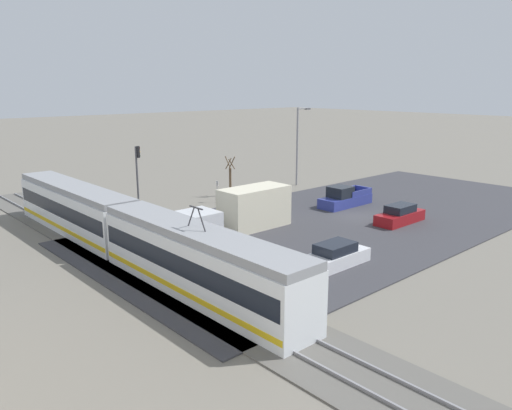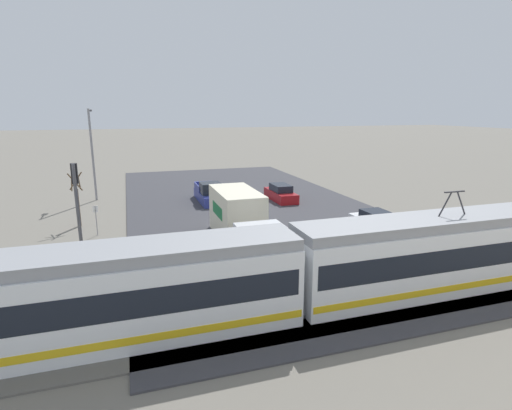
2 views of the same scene
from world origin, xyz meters
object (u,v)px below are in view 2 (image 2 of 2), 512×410
(pickup_truck, at_px, (209,194))
(sedan_car_1, at_px, (281,193))
(box_truck, at_px, (242,220))
(street_tree, at_px, (78,202))
(traffic_light_pole, at_px, (78,209))
(light_rail_tram, at_px, (295,272))
(street_lamp_near_crossing, at_px, (92,148))
(no_parking_sign, at_px, (96,217))
(sedan_car_0, at_px, (378,223))

(pickup_truck, relative_size, sedan_car_1, 1.18)
(box_truck, height_order, street_tree, street_tree)
(pickup_truck, xyz_separation_m, sedan_car_1, (-6.55, 1.31, -0.10))
(pickup_truck, distance_m, traffic_light_pole, 18.41)
(street_tree, bearing_deg, pickup_truck, -156.13)
(box_truck, bearing_deg, pickup_truck, -91.38)
(light_rail_tram, height_order, street_tree, light_rail_tram)
(light_rail_tram, xyz_separation_m, street_lamp_near_crossing, (9.35, -25.85, 3.07))
(box_truck, xyz_separation_m, pickup_truck, (-0.29, -12.04, -0.73))
(sedan_car_1, height_order, street_tree, street_tree)
(traffic_light_pole, relative_size, no_parking_sign, 2.90)
(sedan_car_0, bearing_deg, traffic_light_pole, -171.49)
(box_truck, relative_size, street_lamp_near_crossing, 1.10)
(street_tree, bearing_deg, no_parking_sign, 116.85)
(street_tree, bearing_deg, box_truck, 144.65)
(light_rail_tram, xyz_separation_m, pickup_truck, (-0.66, -21.40, -1.00))
(box_truck, xyz_separation_m, sedan_car_0, (-9.59, 0.76, -0.86))
(sedan_car_1, xyz_separation_m, street_tree, (17.18, 3.39, 1.12))
(pickup_truck, relative_size, street_lamp_near_crossing, 0.66)
(pickup_truck, xyz_separation_m, no_parking_sign, (9.25, 7.43, 0.47))
(sedan_car_1, bearing_deg, street_tree, -168.84)
(light_rail_tram, height_order, sedan_car_0, light_rail_tram)
(street_lamp_near_crossing, bearing_deg, pickup_truck, 156.02)
(no_parking_sign, bearing_deg, street_tree, -63.15)
(traffic_light_pole, bearing_deg, street_lamp_near_crossing, -88.03)
(pickup_truck, height_order, street_tree, street_tree)
(pickup_truck, bearing_deg, light_rail_tram, 88.23)
(light_rail_tram, distance_m, sedan_car_1, 21.37)
(box_truck, bearing_deg, no_parking_sign, -27.22)
(pickup_truck, height_order, traffic_light_pole, traffic_light_pole)
(sedan_car_0, height_order, traffic_light_pole, traffic_light_pole)
(pickup_truck, bearing_deg, street_tree, 23.87)
(light_rail_tram, xyz_separation_m, sedan_car_0, (-9.96, -8.60, -1.13))
(pickup_truck, distance_m, sedan_car_1, 6.68)
(light_rail_tram, xyz_separation_m, traffic_light_pole, (8.67, -5.82, 2.00))
(pickup_truck, distance_m, street_tree, 11.67)
(sedan_car_0, distance_m, street_lamp_near_crossing, 26.23)
(traffic_light_pole, xyz_separation_m, street_tree, (1.30, -10.88, -1.98))
(sedan_car_1, bearing_deg, traffic_light_pole, -138.05)
(box_truck, relative_size, no_parking_sign, 4.57)
(sedan_car_1, bearing_deg, box_truck, -122.52)
(street_tree, bearing_deg, sedan_car_0, 157.90)
(box_truck, distance_m, sedan_car_0, 9.66)
(pickup_truck, bearing_deg, no_parking_sign, 38.77)
(sedan_car_0, distance_m, traffic_light_pole, 19.09)
(traffic_light_pole, bearing_deg, sedan_car_1, -138.05)
(traffic_light_pole, height_order, no_parking_sign, traffic_light_pole)
(box_truck, height_order, pickup_truck, box_truck)
(light_rail_tram, bearing_deg, street_tree, -59.17)
(pickup_truck, relative_size, street_tree, 1.40)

